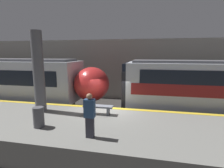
{
  "coord_description": "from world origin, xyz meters",
  "views": [
    {
      "loc": [
        2.28,
        -9.34,
        4.11
      ],
      "look_at": [
        0.14,
        0.83,
        2.28
      ],
      "focal_mm": 28.0,
      "sensor_mm": 36.0,
      "label": 1
    }
  ],
  "objects_px": {
    "platform_bench": "(98,108)",
    "person_waiting": "(90,115)",
    "trash_bin": "(39,117)",
    "support_pillar_near": "(39,72)"
  },
  "relations": [
    {
      "from": "platform_bench",
      "to": "trash_bin",
      "type": "distance_m",
      "value": 2.82
    },
    {
      "from": "trash_bin",
      "to": "platform_bench",
      "type": "bearing_deg",
      "value": 45.52
    },
    {
      "from": "support_pillar_near",
      "to": "platform_bench",
      "type": "xyz_separation_m",
      "value": [
        3.15,
        0.11,
        -1.75
      ]
    },
    {
      "from": "platform_bench",
      "to": "person_waiting",
      "type": "bearing_deg",
      "value": -80.42
    },
    {
      "from": "person_waiting",
      "to": "platform_bench",
      "type": "xyz_separation_m",
      "value": [
        -0.41,
        2.44,
        -0.53
      ]
    },
    {
      "from": "person_waiting",
      "to": "platform_bench",
      "type": "relative_size",
      "value": 1.1
    },
    {
      "from": "support_pillar_near",
      "to": "trash_bin",
      "type": "relative_size",
      "value": 4.91
    },
    {
      "from": "platform_bench",
      "to": "support_pillar_near",
      "type": "bearing_deg",
      "value": -178.05
    },
    {
      "from": "support_pillar_near",
      "to": "platform_bench",
      "type": "relative_size",
      "value": 2.78
    },
    {
      "from": "person_waiting",
      "to": "support_pillar_near",
      "type": "bearing_deg",
      "value": 146.8
    }
  ]
}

